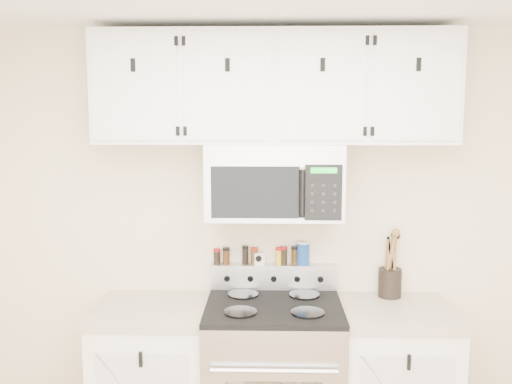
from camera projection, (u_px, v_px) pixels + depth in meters
back_wall at (274, 239)px, 3.47m from camera, size 3.50×0.01×2.50m
range at (273, 382)px, 3.26m from camera, size 0.76×0.65×1.10m
base_cabinet_left at (154, 383)px, 3.30m from camera, size 0.64×0.62×0.92m
microwave at (274, 181)px, 3.22m from camera, size 0.76×0.44×0.42m
upper_cabinets at (275, 88)px, 3.18m from camera, size 2.00×0.35×0.62m
utensil_crock at (390, 280)px, 3.40m from camera, size 0.14×0.14×0.40m
kitchen_timer at (259, 258)px, 3.45m from camera, size 0.08×0.07×0.07m
salt_canister at (303, 253)px, 3.44m from camera, size 0.08×0.08×0.14m
spice_jar_0 at (217, 256)px, 3.45m from camera, size 0.04×0.04×0.09m
spice_jar_1 at (226, 256)px, 3.45m from camera, size 0.04×0.04×0.10m
spice_jar_2 at (245, 255)px, 3.45m from camera, size 0.04×0.04×0.11m
spice_jar_3 at (254, 256)px, 3.45m from camera, size 0.04×0.04×0.10m
spice_jar_4 at (279, 256)px, 3.44m from camera, size 0.04×0.04×0.10m
spice_jar_5 at (284, 255)px, 3.44m from camera, size 0.04×0.04×0.11m
spice_jar_6 at (295, 255)px, 3.44m from camera, size 0.04×0.04×0.11m
spice_jar_7 at (303, 257)px, 3.44m from camera, size 0.04×0.04×0.09m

